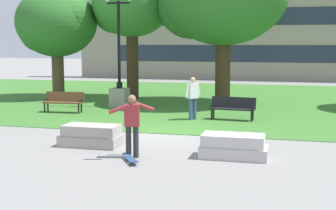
# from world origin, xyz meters

# --- Properties ---
(ground_plane) EXTENTS (140.00, 140.00, 0.00)m
(ground_plane) POSITION_xyz_m (0.00, 0.00, 0.00)
(ground_plane) COLOR gray
(grass_lawn) EXTENTS (40.00, 20.00, 0.02)m
(grass_lawn) POSITION_xyz_m (0.00, 10.00, 0.01)
(grass_lawn) COLOR #3D752D
(grass_lawn) RESTS_ON ground
(concrete_block_center) EXTENTS (1.80, 0.90, 0.64)m
(concrete_block_center) POSITION_xyz_m (-1.62, -2.29, 0.31)
(concrete_block_center) COLOR #9E9991
(concrete_block_center) RESTS_ON ground
(concrete_block_left) EXTENTS (1.80, 0.90, 0.64)m
(concrete_block_left) POSITION_xyz_m (2.70, -2.70, 0.31)
(concrete_block_left) COLOR #BCB7B2
(concrete_block_left) RESTS_ON ground
(person_skateboarder) EXTENTS (1.06, 0.88, 1.71)m
(person_skateboarder) POSITION_xyz_m (0.04, -3.35, 0.98)
(person_skateboarder) COLOR #28282D
(person_skateboarder) RESTS_ON ground
(skateboard) EXTENTS (0.71, 0.97, 0.14)m
(skateboard) POSITION_xyz_m (0.15, -3.81, 0.09)
(skateboard) COLOR #2D4C75
(skateboard) RESTS_ON ground
(park_bench_near_left) EXTENTS (1.84, 0.69, 0.90)m
(park_bench_near_left) POSITION_xyz_m (1.98, 3.53, 0.54)
(park_bench_near_left) COLOR black
(park_bench_near_left) RESTS_ON grass_lawn
(park_bench_near_right) EXTENTS (1.82, 0.61, 0.90)m
(park_bench_near_right) POSITION_xyz_m (-5.53, 3.69, 0.54)
(park_bench_near_right) COLOR brown
(park_bench_near_right) RESTS_ON grass_lawn
(lamp_post_right) EXTENTS (1.32, 0.80, 5.41)m
(lamp_post_right) POSITION_xyz_m (-3.73, 5.96, 1.11)
(lamp_post_right) COLOR gray
(lamp_post_right) RESTS_ON grass_lawn
(tree_near_left) EXTENTS (4.59, 4.37, 7.09)m
(tree_near_left) POSITION_xyz_m (-4.31, 9.52, 5.15)
(tree_near_left) COLOR #42301E
(tree_near_left) RESTS_ON grass_lawn
(tree_far_left) EXTENTS (4.68, 4.45, 6.08)m
(tree_far_left) POSITION_xyz_m (-8.43, 8.72, 4.13)
(tree_far_left) COLOR brown
(tree_far_left) RESTS_ON grass_lawn
(person_bystander_far_lawn) EXTENTS (0.56, 0.72, 1.71)m
(person_bystander_far_lawn) POSITION_xyz_m (0.41, 3.14, 0.98)
(person_bystander_far_lawn) COLOR #384C7A
(person_bystander_far_lawn) RESTS_ON grass_lawn
(building_facade_distant) EXTENTS (28.40, 1.03, 9.99)m
(building_facade_distant) POSITION_xyz_m (0.22, 24.50, 4.99)
(building_facade_distant) COLOR gray
(building_facade_distant) RESTS_ON ground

